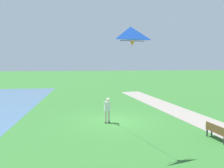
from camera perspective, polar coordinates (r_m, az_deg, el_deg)
The scene contains 5 objects.
ground_plane at distance 16.91m, azimuth 0.53°, elevation -9.01°, with size 120.00×120.00×0.00m, color #33702D.
walkway_path at distance 16.96m, azimuth 23.96°, elevation -9.52°, with size 2.40×32.00×0.02m, color gray.
person_kite_flyer at distance 16.21m, azimuth -1.15°, elevation -5.87°, with size 0.52×0.62×1.83m.
flying_kite at distance 10.67m, azimuth 4.50°, elevation 11.34°, with size 1.32×5.35×4.12m.
park_bench_near_walkway at distance 14.32m, azimuth 24.10°, elevation -10.38°, with size 0.72×1.56×0.88m.
Camera 1 is at (1.58, 16.20, 4.57)m, focal length 37.65 mm.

